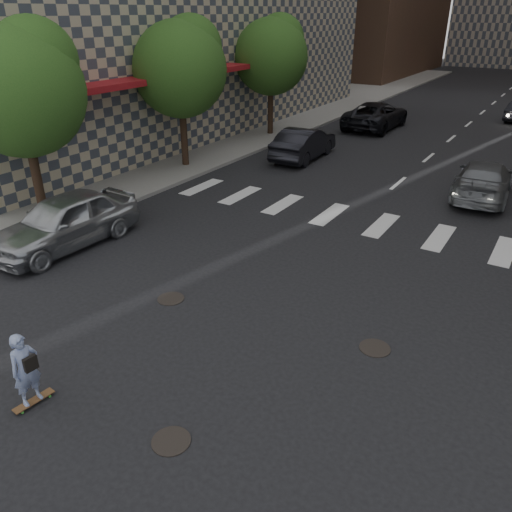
{
  "coord_description": "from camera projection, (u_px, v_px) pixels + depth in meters",
  "views": [
    {
      "loc": [
        5.88,
        -7.15,
        6.82
      ],
      "look_at": [
        -0.06,
        2.33,
        1.3
      ],
      "focal_mm": 35.0,
      "sensor_mm": 36.0,
      "label": 1
    }
  ],
  "objects": [
    {
      "name": "ground",
      "position": [
        204.0,
        347.0,
        11.25
      ],
      "size": [
        160.0,
        160.0,
        0.0
      ],
      "primitive_type": "plane",
      "color": "black",
      "rests_on": "ground"
    },
    {
      "name": "sidewalk_left",
      "position": [
        213.0,
        123.0,
        33.32
      ],
      "size": [
        13.0,
        80.0,
        0.15
      ],
      "primitive_type": "cube",
      "color": "gray",
      "rests_on": "ground"
    },
    {
      "name": "tree_a",
      "position": [
        23.0,
        85.0,
        16.08
      ],
      "size": [
        4.2,
        4.2,
        6.6
      ],
      "color": "#382619",
      "rests_on": "sidewalk_left"
    },
    {
      "name": "tree_b",
      "position": [
        182.0,
        65.0,
        22.16
      ],
      "size": [
        4.2,
        4.2,
        6.6
      ],
      "color": "#382619",
      "rests_on": "sidewalk_left"
    },
    {
      "name": "tree_c",
      "position": [
        273.0,
        53.0,
        28.24
      ],
      "size": [
        4.2,
        4.2,
        6.6
      ],
      "color": "#382619",
      "rests_on": "sidewalk_left"
    },
    {
      "name": "manhole_a",
      "position": [
        171.0,
        441.0,
        8.78
      ],
      "size": [
        0.7,
        0.7,
        0.02
      ],
      "primitive_type": "cylinder",
      "color": "black",
      "rests_on": "ground"
    },
    {
      "name": "manhole_b",
      "position": [
        171.0,
        299.0,
        13.11
      ],
      "size": [
        0.7,
        0.7,
        0.02
      ],
      "primitive_type": "cylinder",
      "color": "black",
      "rests_on": "ground"
    },
    {
      "name": "manhole_c",
      "position": [
        375.0,
        348.0,
        11.2
      ],
      "size": [
        0.7,
        0.7,
        0.02
      ],
      "primitive_type": "cylinder",
      "color": "black",
      "rests_on": "ground"
    },
    {
      "name": "skateboarder",
      "position": [
        26.0,
        369.0,
        9.26
      ],
      "size": [
        0.43,
        0.81,
        1.58
      ],
      "rotation": [
        0.0,
        0.0,
        -0.1
      ],
      "color": "brown",
      "rests_on": "ground"
    },
    {
      "name": "silver_sedan",
      "position": [
        64.0,
        221.0,
        15.73
      ],
      "size": [
        2.17,
        5.04,
        1.7
      ],
      "primitive_type": "imported",
      "rotation": [
        0.0,
        0.0,
        -0.03
      ],
      "color": "#ACAFB3",
      "rests_on": "ground"
    },
    {
      "name": "traffic_car_a",
      "position": [
        304.0,
        143.0,
        25.19
      ],
      "size": [
        1.89,
        4.82,
        1.56
      ],
      "primitive_type": "imported",
      "rotation": [
        0.0,
        0.0,
        3.19
      ],
      "color": "black",
      "rests_on": "ground"
    },
    {
      "name": "traffic_car_b",
      "position": [
        484.0,
        180.0,
        19.95
      ],
      "size": [
        2.39,
        5.17,
        1.46
      ],
      "primitive_type": "imported",
      "rotation": [
        0.0,
        0.0,
        3.21
      ],
      "color": "slate",
      "rests_on": "ground"
    },
    {
      "name": "traffic_car_c",
      "position": [
        376.0,
        115.0,
        31.74
      ],
      "size": [
        2.8,
        5.94,
        1.64
      ],
      "primitive_type": "imported",
      "rotation": [
        0.0,
        0.0,
        3.13
      ],
      "color": "black",
      "rests_on": "ground"
    }
  ]
}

